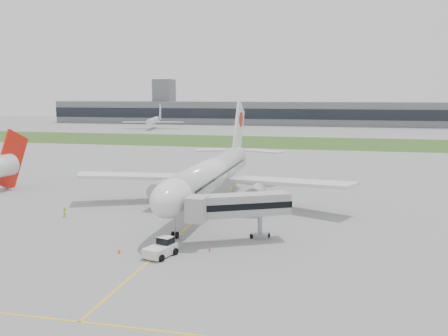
% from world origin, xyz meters
% --- Properties ---
extents(ground, '(600.00, 600.00, 0.00)m').
position_xyz_m(ground, '(0.00, 0.00, 0.00)').
color(ground, '#97979A').
rests_on(ground, ground).
extents(apron_markings, '(70.00, 70.00, 0.04)m').
position_xyz_m(apron_markings, '(0.00, -5.00, 0.00)').
color(apron_markings, yellow).
rests_on(apron_markings, ground).
extents(grass_strip, '(600.00, 50.00, 0.02)m').
position_xyz_m(grass_strip, '(0.00, 120.00, 0.01)').
color(grass_strip, '#2C521E').
rests_on(grass_strip, ground).
extents(terminal_building, '(320.00, 22.30, 14.00)m').
position_xyz_m(terminal_building, '(0.00, 229.87, 7.00)').
color(terminal_building, slate).
rests_on(terminal_building, ground).
extents(control_tower, '(12.00, 12.00, 56.00)m').
position_xyz_m(control_tower, '(-90.00, 232.00, 0.00)').
color(control_tower, slate).
rests_on(control_tower, ground).
extents(airliner, '(48.13, 53.95, 17.88)m').
position_xyz_m(airliner, '(0.00, 4.87, 5.66)').
color(airliner, silver).
rests_on(airliner, ground).
extents(pushback_tug, '(3.66, 4.56, 2.09)m').
position_xyz_m(pushback_tug, '(0.78, -22.19, 0.96)').
color(pushback_tug, silver).
rests_on(pushback_tug, ground).
extents(jet_bridge, '(12.80, 9.16, 6.27)m').
position_xyz_m(jet_bridge, '(7.95, -14.47, 4.64)').
color(jet_bridge, '#AAAAAC').
rests_on(jet_bridge, ground).
extents(safety_cone_left, '(0.41, 0.41, 0.56)m').
position_xyz_m(safety_cone_left, '(-4.51, -22.45, 0.28)').
color(safety_cone_left, '#F5530C').
rests_on(safety_cone_left, ground).
extents(safety_cone_right, '(0.35, 0.35, 0.48)m').
position_xyz_m(safety_cone_right, '(5.80, -19.20, 0.24)').
color(safety_cone_right, '#F5530C').
rests_on(safety_cone_right, ground).
extents(ground_crew_near, '(0.79, 0.75, 1.82)m').
position_xyz_m(ground_crew_near, '(0.08, -20.32, 0.91)').
color(ground_crew_near, yellow).
rests_on(ground_crew_near, ground).
extents(ground_crew_far, '(0.80, 0.89, 1.51)m').
position_xyz_m(ground_crew_far, '(-20.08, -8.07, 0.75)').
color(ground_crew_far, '#E2FF2A').
rests_on(ground_crew_far, ground).
extents(distant_aircraft_left, '(38.28, 35.37, 12.51)m').
position_xyz_m(distant_aircraft_left, '(-77.71, 179.77, 0.00)').
color(distant_aircraft_left, silver).
rests_on(distant_aircraft_left, ground).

